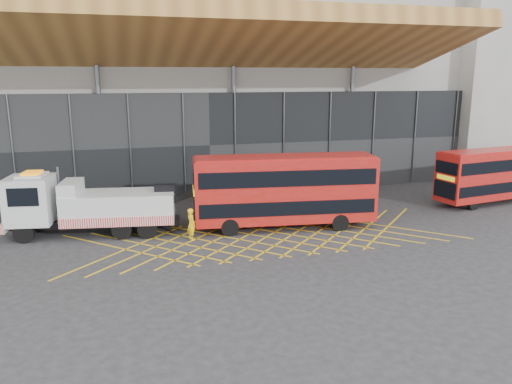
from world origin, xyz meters
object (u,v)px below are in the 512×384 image
object	(u,v)px
recovery_truck	(86,205)
bus_second	(496,173)
bus_towed	(285,188)
worker	(191,224)

from	to	relation	value
recovery_truck	bus_second	distance (m)	28.87
recovery_truck	bus_towed	bearing A→B (deg)	0.02
bus_towed	recovery_truck	bearing A→B (deg)	178.35
recovery_truck	bus_towed	distance (m)	11.84
bus_towed	worker	bearing A→B (deg)	-164.99
bus_second	worker	xyz separation A→B (m)	(-23.08, -2.74, -1.29)
bus_towed	worker	xyz separation A→B (m)	(-5.91, -0.84, -1.57)
bus_second	worker	size ratio (longest dim) A/B	5.39
bus_towed	worker	size ratio (longest dim) A/B	6.05
bus_towed	bus_second	size ratio (longest dim) A/B	1.12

